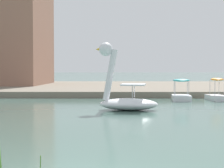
# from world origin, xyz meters

# --- Properties ---
(shore_bank_far) EXTENTS (143.97, 24.76, 0.48)m
(shore_bank_far) POSITION_xyz_m (0.00, 33.90, 0.24)
(shore_bank_far) COLOR slate
(shore_bank_far) RESTS_ON ground_plane
(swan_boat) EXTENTS (3.47, 2.19, 3.64)m
(swan_boat) POSITION_xyz_m (1.52, 13.29, 0.78)
(swan_boat) COLOR white
(swan_boat) RESTS_ON ground_plane
(pedal_boat_teal) EXTENTS (1.47, 2.28, 1.52)m
(pedal_boat_teal) POSITION_xyz_m (5.66, 19.52, 0.48)
(pedal_boat_teal) COLOR white
(pedal_boat_teal) RESTS_ON ground_plane
(pedal_boat_orange) EXTENTS (1.27, 2.23, 1.58)m
(pedal_boat_orange) POSITION_xyz_m (8.20, 19.67, 0.45)
(pedal_boat_orange) COLOR white
(pedal_boat_orange) RESTS_ON ground_plane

